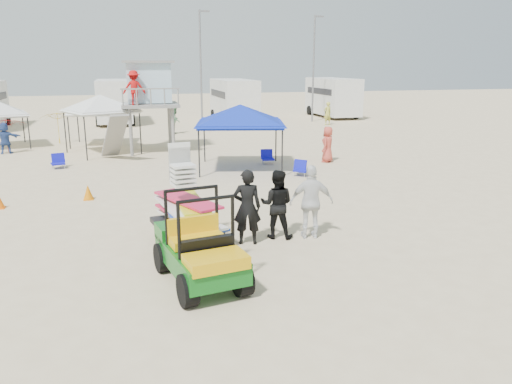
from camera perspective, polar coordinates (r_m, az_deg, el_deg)
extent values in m
plane|color=beige|center=(10.00, 1.76, -11.60)|extent=(140.00, 140.00, 0.00)
cube|color=#0E5A15|center=(10.34, -6.41, -7.45)|extent=(1.64, 2.67, 0.44)
cube|color=#DA9F0B|center=(10.25, -6.45, -6.05)|extent=(1.24, 0.88, 0.24)
cylinder|color=black|center=(9.56, -8.83, -10.94)|extent=(0.38, 0.68, 0.64)
cube|color=black|center=(12.51, -8.04, -3.91)|extent=(1.65, 2.16, 0.12)
cylinder|color=black|center=(12.53, -10.59, -5.07)|extent=(0.29, 0.54, 0.52)
imported|color=black|center=(12.35, -1.02, -1.73)|extent=(0.78, 0.60, 1.90)
imported|color=black|center=(12.82, 2.39, -1.40)|extent=(1.07, 0.98, 1.79)
imported|color=silver|center=(12.85, 6.35, -1.14)|extent=(1.19, 0.67, 1.92)
cylinder|color=gray|center=(25.22, -14.08, 6.62)|extent=(0.17, 0.17, 2.33)
cube|color=gray|center=(26.15, -12.03, 9.72)|extent=(2.83, 2.83, 0.15)
cube|color=silver|center=(26.37, -12.19, 12.12)|extent=(2.17, 1.89, 1.95)
imported|color=#B20F0F|center=(25.14, -13.73, 11.49)|extent=(1.06, 0.61, 1.63)
cylinder|color=black|center=(19.56, -5.38, 4.37)|extent=(0.06, 0.06, 2.01)
pyramid|color=#0F28AA|center=(21.27, -1.83, 9.99)|extent=(4.16, 4.16, 0.80)
cube|color=#0F28AA|center=(21.35, -1.81, 7.85)|extent=(4.16, 4.16, 0.18)
cylinder|color=black|center=(25.12, -20.41, 5.96)|extent=(0.06, 0.06, 2.19)
pyramid|color=silver|center=(26.25, -17.44, 10.58)|extent=(3.88, 3.88, 0.80)
cube|color=silver|center=(26.30, -17.31, 8.84)|extent=(3.88, 3.88, 0.18)
cylinder|color=black|center=(28.31, -20.35, 6.47)|extent=(0.06, 0.06, 1.85)
pyramid|color=white|center=(29.28, -18.04, 10.19)|extent=(2.89, 2.89, 0.80)
cube|color=white|center=(29.34, -17.91, 8.63)|extent=(2.89, 2.89, 0.18)
imported|color=#B21313|center=(28.51, -26.60, 5.80)|extent=(2.00, 2.04, 1.75)
imported|color=gold|center=(30.54, -21.60, 6.84)|extent=(2.80, 2.81, 1.81)
cone|color=orange|center=(17.52, -18.64, -0.03)|extent=(0.34, 0.34, 0.50)
cube|color=#1011AE|center=(23.23, -21.69, 3.03)|extent=(0.65, 0.62, 0.06)
cube|color=#1011AE|center=(23.43, -21.68, 3.62)|extent=(0.57, 0.30, 0.44)
cylinder|color=#B2B2B7|center=(23.09, -22.26, 2.61)|extent=(0.03, 0.03, 0.20)
cube|color=#1211B8|center=(22.63, 1.39, 3.78)|extent=(0.60, 0.57, 0.06)
cube|color=#1211B8|center=(22.82, 1.22, 4.38)|extent=(0.56, 0.24, 0.44)
cylinder|color=#B2B2B7|center=(22.40, 0.99, 3.36)|extent=(0.03, 0.03, 0.20)
cube|color=#1015B4|center=(20.24, 5.23, 2.46)|extent=(0.74, 0.74, 0.06)
cube|color=#1015B4|center=(20.42, 5.01, 3.14)|extent=(0.50, 0.50, 0.44)
cylinder|color=#B2B2B7|center=(20.01, 4.83, 1.97)|extent=(0.03, 0.03, 0.20)
cube|color=silver|center=(40.18, -15.88, 10.08)|extent=(2.50, 6.50, 3.00)
cube|color=black|center=(40.16, -15.92, 10.72)|extent=(2.54, 5.20, 0.50)
cylinder|color=black|center=(38.26, -17.64, 7.73)|extent=(0.25, 0.80, 0.80)
cube|color=silver|center=(39.64, -2.57, 10.55)|extent=(2.50, 7.00, 3.00)
cube|color=black|center=(39.61, -2.57, 11.20)|extent=(2.54, 5.60, 0.50)
cylinder|color=black|center=(37.31, -3.67, 8.22)|extent=(0.25, 0.80, 0.80)
cube|color=silver|center=(43.88, 8.74, 10.77)|extent=(2.50, 6.60, 3.00)
cube|color=black|center=(43.86, 8.76, 11.35)|extent=(2.54, 5.28, 0.50)
cylinder|color=black|center=(41.56, 8.25, 8.73)|extent=(0.25, 0.80, 0.80)
cylinder|color=slate|center=(36.04, -6.32, 13.68)|extent=(0.14, 0.14, 8.00)
cylinder|color=slate|center=(39.88, 6.58, 13.73)|extent=(0.14, 0.14, 8.00)
imported|color=#314E95|center=(28.18, -26.77, 5.53)|extent=(1.51, 0.61, 1.59)
imported|color=#C24637|center=(23.22, 8.20, 5.41)|extent=(0.93, 0.94, 1.64)
imported|color=#487953|center=(33.01, -9.24, 8.11)|extent=(0.95, 1.05, 1.78)
imported|color=gold|center=(37.89, 8.17, 8.89)|extent=(0.70, 0.54, 1.71)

